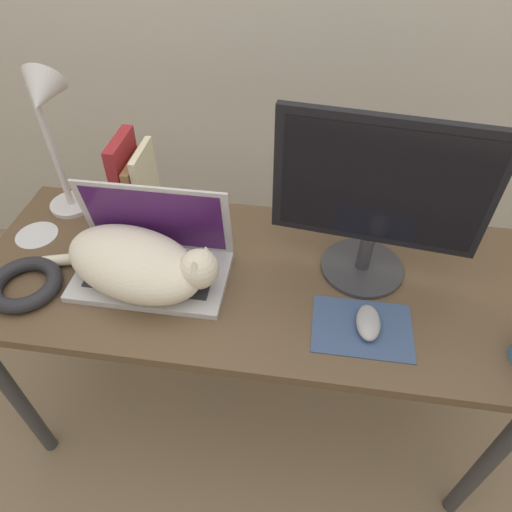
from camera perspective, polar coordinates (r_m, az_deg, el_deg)
The scene contains 11 objects.
ground_plane at distance 1.71m, azimuth -2.16°, elevation -27.10°, with size 12.00×12.00×0.00m, color #847056.
desk at distance 1.28m, azimuth -0.67°, elevation -4.83°, with size 1.48×0.59×0.74m.
laptop at distance 1.22m, azimuth -12.77°, elevation -0.27°, with size 0.40×0.23×0.24m.
cat at distance 1.18m, azimuth -14.51°, elevation -0.92°, with size 0.50×0.31×0.16m.
external_monitor at distance 1.11m, azimuth 15.00°, elevation 6.98°, with size 0.50×0.22×0.44m.
mousepad at distance 1.13m, azimuth 13.11°, elevation -8.73°, with size 0.24×0.17×0.00m.
computer_mouse at distance 1.12m, azimuth 13.85°, elevation -8.06°, with size 0.06×0.11×0.03m.
book_row at distance 1.39m, azimuth -14.99°, elevation 9.02°, with size 0.09×0.17×0.25m.
desk_lamp at distance 1.35m, azimuth -24.58°, elevation 15.11°, with size 0.17×0.17×0.46m.
cable_coil at distance 1.31m, azimuth -26.94°, elevation -3.15°, with size 0.19×0.19×0.04m.
cd_disc at distance 1.47m, azimuth -25.71°, elevation 2.37°, with size 0.12×0.12×0.00m.
Camera 1 is at (0.13, -0.53, 1.63)m, focal length 32.00 mm.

